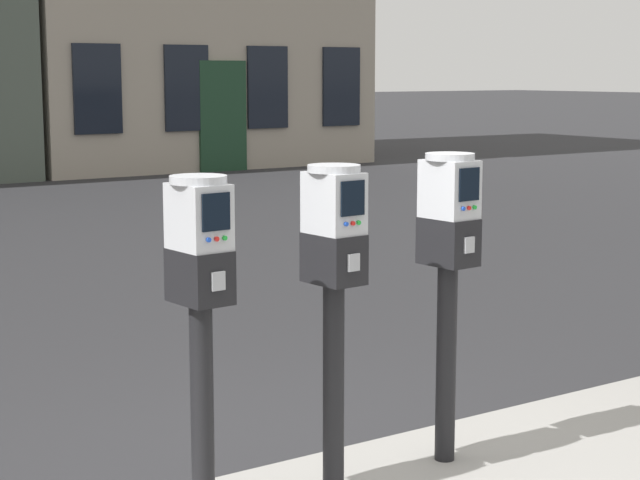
{
  "coord_description": "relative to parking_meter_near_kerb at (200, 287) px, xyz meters",
  "views": [
    {
      "loc": [
        -2.53,
        -3.74,
        1.88
      ],
      "look_at": [
        -0.04,
        -0.09,
        1.19
      ],
      "focal_mm": 60.46,
      "sensor_mm": 36.0,
      "label": 1
    }
  ],
  "objects": [
    {
      "name": "parking_meter_near_kerb",
      "position": [
        0.0,
        0.0,
        0.0
      ],
      "size": [
        0.23,
        0.26,
        1.36
      ],
      "rotation": [
        0.0,
        0.0,
        -1.49
      ],
      "color": "black",
      "rests_on": "sidewalk_slab"
    },
    {
      "name": "parking_meter_twin_adjacent",
      "position": [
        0.62,
        0.0,
        0.01
      ],
      "size": [
        0.23,
        0.26,
        1.37
      ],
      "rotation": [
        0.0,
        0.0,
        -1.49
      ],
      "color": "black",
      "rests_on": "sidewalk_slab"
    },
    {
      "name": "parking_meter_end_of_row",
      "position": [
        1.23,
        0.0,
        0.02
      ],
      "size": [
        0.23,
        0.26,
        1.39
      ],
      "rotation": [
        0.0,
        0.0,
        -1.49
      ],
      "color": "black",
      "rests_on": "sidewalk_slab"
    }
  ]
}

